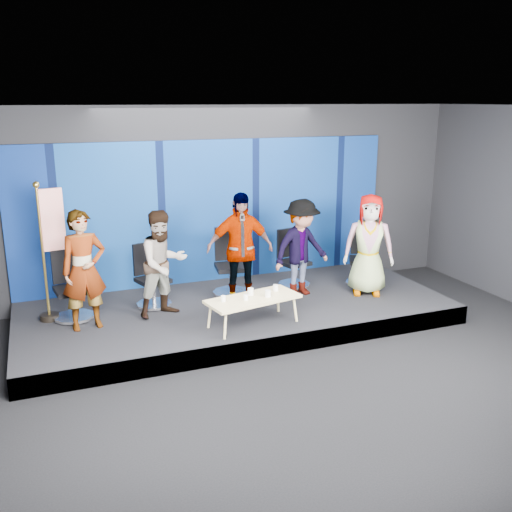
# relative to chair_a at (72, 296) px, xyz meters

# --- Properties ---
(ground) EXTENTS (10.00, 10.00, 0.00)m
(ground) POSITION_rel_chair_a_xyz_m (2.58, -2.83, -0.66)
(ground) COLOR black
(ground) RESTS_ON ground
(room_walls) EXTENTS (10.02, 8.02, 3.51)m
(room_walls) POSITION_rel_chair_a_xyz_m (2.58, -2.83, 1.77)
(room_walls) COLOR black
(room_walls) RESTS_ON ground
(riser) EXTENTS (7.00, 3.00, 0.30)m
(riser) POSITION_rel_chair_a_xyz_m (2.58, -0.33, -0.51)
(riser) COLOR black
(riser) RESTS_ON ground
(backdrop) EXTENTS (7.00, 0.08, 2.60)m
(backdrop) POSITION_rel_chair_a_xyz_m (2.58, 1.12, 0.94)
(backdrop) COLOR #071852
(backdrop) RESTS_ON riser
(chair_a) EXTENTS (0.70, 0.70, 1.10)m
(chair_a) POSITION_rel_chair_a_xyz_m (0.00, 0.00, 0.00)
(chair_a) COLOR silver
(chair_a) RESTS_ON riser
(panelist_a) EXTENTS (0.70, 0.51, 1.78)m
(panelist_a) POSITION_rel_chair_a_xyz_m (0.18, -0.47, 0.53)
(panelist_a) COLOR black
(panelist_a) RESTS_ON riser
(chair_b) EXTENTS (0.73, 0.73, 1.03)m
(chair_b) POSITION_rel_chair_a_xyz_m (1.26, 0.11, -0.02)
(chair_b) COLOR silver
(chair_b) RESTS_ON riser
(panelist_b) EXTENTS (0.97, 0.85, 1.68)m
(panelist_b) POSITION_rel_chair_a_xyz_m (1.36, -0.38, 0.48)
(panelist_b) COLOR black
(panelist_b) RESTS_ON riser
(chair_c) EXTENTS (0.74, 0.74, 1.15)m
(chair_c) POSITION_rel_chair_a_xyz_m (2.66, 0.20, 0.02)
(chair_c) COLOR silver
(chair_c) RESTS_ON riser
(panelist_c) EXTENTS (1.15, 0.61, 1.87)m
(panelist_c) POSITION_rel_chair_a_xyz_m (2.65, -0.31, 0.57)
(panelist_c) COLOR black
(panelist_c) RESTS_ON riser
(chair_d) EXTENTS (0.70, 0.70, 1.04)m
(chair_d) POSITION_rel_chair_a_xyz_m (3.85, 0.22, -0.02)
(chair_d) COLOR silver
(chair_d) RESTS_ON riser
(panelist_d) EXTENTS (1.19, 0.84, 1.68)m
(panelist_d) POSITION_rel_chair_a_xyz_m (3.77, -0.28, 0.48)
(panelist_d) COLOR black
(panelist_d) RESTS_ON riser
(chair_e) EXTENTS (0.83, 0.83, 1.08)m
(chair_e) POSITION_rel_chair_a_xyz_m (5.09, -0.16, -0.01)
(chair_e) COLOR silver
(chair_e) RESTS_ON riser
(panelist_e) EXTENTS (1.02, 0.90, 1.75)m
(panelist_e) POSITION_rel_chair_a_xyz_m (4.89, -0.63, 0.51)
(panelist_e) COLOR black
(panelist_e) RESTS_ON riser
(coffee_table) EXTENTS (1.49, 0.85, 0.43)m
(coffee_table) POSITION_rel_chair_a_xyz_m (2.51, -1.27, 0.04)
(coffee_table) COLOR tan
(coffee_table) RESTS_ON riser
(mug_a) EXTENTS (0.07, 0.07, 0.09)m
(mug_a) POSITION_rel_chair_a_xyz_m (2.04, -1.27, 0.11)
(mug_a) COLOR white
(mug_a) RESTS_ON coffee_table
(mug_b) EXTENTS (0.07, 0.07, 0.09)m
(mug_b) POSITION_rel_chair_a_xyz_m (2.37, -1.33, 0.11)
(mug_b) COLOR white
(mug_b) RESTS_ON coffee_table
(mug_c) EXTENTS (0.09, 0.09, 0.11)m
(mug_c) POSITION_rel_chair_a_xyz_m (2.52, -1.15, 0.12)
(mug_c) COLOR white
(mug_c) RESTS_ON coffee_table
(mug_d) EXTENTS (0.09, 0.09, 0.10)m
(mug_d) POSITION_rel_chair_a_xyz_m (2.73, -1.32, 0.12)
(mug_d) COLOR white
(mug_d) RESTS_ON coffee_table
(mug_e) EXTENTS (0.08, 0.08, 0.10)m
(mug_e) POSITION_rel_chair_a_xyz_m (2.95, -1.11, 0.12)
(mug_e) COLOR white
(mug_e) RESTS_ON coffee_table
(flag_stand) EXTENTS (0.49, 0.29, 2.14)m
(flag_stand) POSITION_rel_chair_a_xyz_m (-0.25, 0.07, 0.77)
(flag_stand) COLOR black
(flag_stand) RESTS_ON riser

